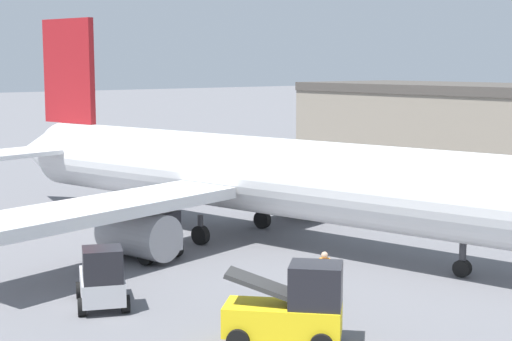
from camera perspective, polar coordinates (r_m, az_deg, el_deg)
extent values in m
plane|color=slate|center=(37.89, 0.00, -5.08)|extent=(400.00, 400.00, 0.00)
cylinder|color=silver|center=(37.31, 0.00, -0.27)|extent=(29.36, 9.50, 3.61)
cone|color=silver|center=(49.35, -15.23, 1.42)|extent=(4.59, 4.17, 3.43)
cube|color=silver|center=(44.83, 5.10, 0.23)|extent=(6.00, 13.23, 0.50)
cube|color=silver|center=(32.60, -11.10, -2.72)|extent=(6.00, 13.23, 0.50)
cylinder|color=#939399|center=(43.46, 3.68, -1.85)|extent=(3.79, 2.65, 1.99)
cylinder|color=#939399|center=(34.12, -8.57, -4.58)|extent=(3.79, 2.65, 1.99)
cube|color=maroon|center=(46.91, -13.47, 7.04)|extent=(4.18, 1.21, 5.99)
cube|color=silver|center=(49.68, -9.70, 2.04)|extent=(4.06, 4.90, 0.24)
cube|color=silver|center=(44.84, -17.30, 1.19)|extent=(4.06, 4.90, 0.24)
cylinder|color=#38383D|center=(32.39, 14.78, -6.29)|extent=(0.28, 0.28, 1.40)
cylinder|color=black|center=(32.48, 14.76, -6.89)|extent=(0.76, 0.49, 0.70)
cylinder|color=#38383D|center=(36.94, -4.06, -4.33)|extent=(0.28, 0.28, 1.40)
cylinder|color=black|center=(36.99, -4.06, -4.71)|extent=(0.95, 0.53, 0.90)
cylinder|color=#38383D|center=(40.44, 0.46, -3.25)|extent=(0.28, 0.28, 1.40)
cylinder|color=black|center=(40.49, 0.46, -3.60)|extent=(0.95, 0.53, 0.90)
cylinder|color=#1E2338|center=(28.47, 4.98, -8.57)|extent=(0.29, 0.29, 0.86)
cylinder|color=orange|center=(28.27, 5.00, -7.07)|extent=(0.39, 0.39, 0.68)
sphere|color=tan|center=(28.15, 5.01, -6.15)|extent=(0.25, 0.25, 0.25)
cube|color=#B2B2B7|center=(34.87, -8.29, -5.01)|extent=(3.58, 2.36, 0.71)
cube|color=black|center=(34.02, -7.26, -3.82)|extent=(1.73, 1.83, 1.02)
cylinder|color=black|center=(33.55, -8.04, -6.14)|extent=(0.86, 0.43, 0.82)
cylinder|color=black|center=(34.72, -5.91, -5.63)|extent=(0.86, 0.43, 0.82)
cylinder|color=black|center=(35.24, -10.61, -5.52)|extent=(0.86, 0.43, 0.82)
cylinder|color=black|center=(36.36, -8.50, -5.06)|extent=(0.86, 0.43, 0.82)
cube|color=yellow|center=(23.96, 1.96, -10.78)|extent=(3.61, 3.43, 0.91)
cube|color=black|center=(23.54, 4.37, -8.32)|extent=(2.04, 2.02, 1.30)
cube|color=#333333|center=(23.73, 0.44, -8.29)|extent=(2.32, 2.22, 0.83)
cylinder|color=black|center=(24.69, 5.05, -11.35)|extent=(0.71, 0.67, 0.70)
cylinder|color=black|center=(23.59, -1.30, -12.25)|extent=(0.71, 0.67, 0.70)
cylinder|color=black|center=(24.97, -0.69, -11.10)|extent=(0.71, 0.67, 0.70)
cube|color=#B2B2B7|center=(28.29, -11.15, -8.22)|extent=(3.30, 2.58, 0.80)
cube|color=black|center=(27.24, -11.10, -6.73)|extent=(1.74, 1.74, 1.14)
cylinder|color=black|center=(27.39, -12.54, -9.67)|extent=(0.67, 0.51, 0.61)
cylinder|color=black|center=(27.46, -9.47, -9.54)|extent=(0.67, 0.51, 0.61)
cylinder|color=black|center=(29.37, -12.67, -8.48)|extent=(0.67, 0.51, 0.61)
cylinder|color=black|center=(29.44, -9.81, -8.36)|extent=(0.67, 0.51, 0.61)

